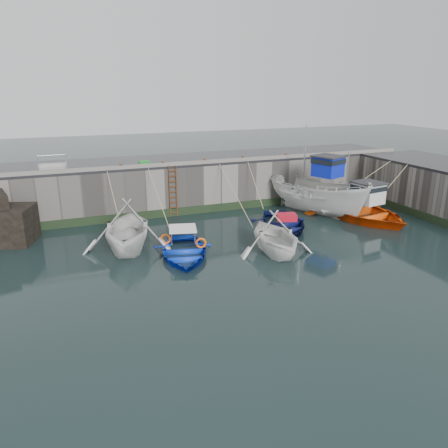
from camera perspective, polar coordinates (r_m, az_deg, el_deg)
name	(u,v)px	position (r m, az deg, el deg)	size (l,w,h in m)	color
ground	(277,271)	(19.55, 6.92, -6.12)	(120.00, 120.00, 0.00)	black
quay_back	(192,182)	(30.15, -4.26, 5.46)	(30.00, 5.00, 3.00)	slate
road_back	(191,159)	(29.86, -4.33, 8.43)	(30.00, 5.00, 0.16)	black
kerb_back	(202,162)	(27.62, -2.87, 8.08)	(30.00, 0.30, 0.20)	slate
algae_back	(204,209)	(28.10, -2.65, 1.96)	(30.00, 0.08, 0.50)	black
algae_right	(438,221)	(28.52, 26.12, 0.37)	(0.08, 15.00, 0.50)	black
ladder	(173,192)	(27.17, -6.67, 4.23)	(0.51, 0.08, 3.20)	#3F1E0F
boat_near_white	(129,248)	(22.54, -12.34, -3.13)	(4.63, 5.36, 2.82)	silver
boat_near_white_rope	(118,228)	(25.94, -13.69, -0.46)	(0.04, 3.44, 3.10)	tan
boat_near_blue	(184,256)	(21.16, -5.27, -4.17)	(3.28, 4.59, 0.95)	#0D33C7
boat_near_blue_rope	(161,228)	(25.38, -8.23, -0.53)	(0.04, 4.98, 3.10)	tan
boat_near_blacktrim	(274,252)	(21.68, 6.61, -3.67)	(3.92, 4.54, 2.39)	silver
boat_near_blacktrim_rope	(234,223)	(26.12, 1.29, 0.18)	(0.04, 6.00, 3.10)	tan
boat_near_navy	(283,228)	(25.31, 7.66, -0.56)	(3.59, 5.02, 1.04)	#090F3B
boat_near_navy_rope	(256,212)	(28.37, 4.15, 1.56)	(0.04, 3.42, 3.10)	tan
boat_far_white	(318,195)	(28.31, 12.21, 3.67)	(5.20, 7.90, 5.86)	silver
boat_far_orange	(359,211)	(28.20, 17.23, 1.67)	(5.96, 7.62, 4.44)	#F2510C
fish_crate	(144,163)	(27.49, -10.35, 7.85)	(0.65, 0.44, 0.27)	#178225
railing	(53,167)	(27.29, -21.48, 6.99)	(1.60, 1.05, 1.00)	#A5A8AD
bollard_a	(121,166)	(26.57, -13.30, 7.34)	(0.18, 0.18, 0.28)	#3F1E0F
bollard_b	(163,164)	(27.03, -8.01, 7.81)	(0.18, 0.18, 0.28)	#3F1E0F
bollard_c	(205,161)	(27.77, -2.55, 8.22)	(0.18, 0.18, 0.28)	#3F1E0F
bollard_d	(242,159)	(28.71, 2.42, 8.54)	(0.18, 0.18, 0.28)	#3F1E0F
bollard_e	(286,156)	(30.13, 8.06, 8.81)	(0.18, 0.18, 0.28)	#3F1E0F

